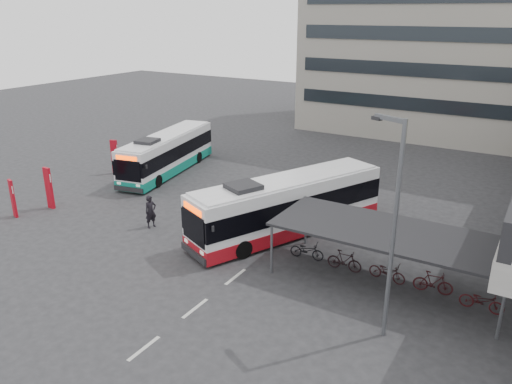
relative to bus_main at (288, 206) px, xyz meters
The scene contains 10 objects.
ground 6.15m from the bus_main, 112.33° to the right, with size 120.00×120.00×0.00m, color #28282B.
bike_shelter 6.72m from the bus_main, 21.79° to the right, with size 10.00×4.00×2.54m.
road_markings 8.64m from the bus_main, 88.36° to the right, with size 0.15×7.60×0.01m.
bus_main is the anchor object (origin of this frame).
bus_teal 13.78m from the bus_main, 158.20° to the left, with size 4.28×10.76×3.11m.
pedestrian 7.62m from the bus_main, 154.57° to the right, with size 0.68×0.45×1.87m, color black.
lamp_post 10.05m from the bus_main, 40.43° to the right, with size 1.37×0.71×8.21m.
sign_totem_south 16.04m from the bus_main, 156.90° to the right, with size 0.49×0.28×2.29m.
sign_totem_mid 14.76m from the bus_main, 163.13° to the right, with size 0.56×0.18×2.60m.
sign_totem_north 16.16m from the bus_main, behind, with size 0.54×0.31×2.55m.
Camera 1 is at (13.69, -16.68, 11.45)m, focal length 35.00 mm.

